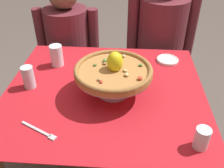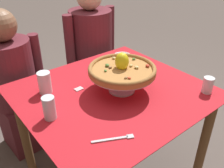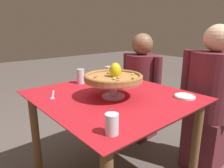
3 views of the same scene
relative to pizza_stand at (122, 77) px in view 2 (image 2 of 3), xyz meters
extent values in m
cylinder|color=brown|center=(0.40, -0.38, -0.47)|extent=(0.06, 0.06, 0.70)
cylinder|color=brown|center=(-0.50, 0.43, -0.47)|extent=(0.06, 0.06, 0.70)
cylinder|color=brown|center=(0.40, 0.43, -0.47)|extent=(0.06, 0.06, 0.70)
cube|color=brown|center=(-0.05, 0.03, -0.11)|extent=(1.02, 0.94, 0.02)
cube|color=red|center=(-0.05, 0.03, -0.09)|extent=(1.06, 0.98, 0.00)
cylinder|color=#B7B7C1|center=(0.00, 0.00, -0.08)|extent=(0.16, 0.16, 0.01)
cylinder|color=#B7B7C1|center=(0.00, 0.00, -0.03)|extent=(0.05, 0.05, 0.10)
cylinder|color=#B7B7C1|center=(0.00, 0.00, 0.03)|extent=(0.38, 0.38, 0.01)
cylinder|color=#AD753D|center=(0.00, 0.00, 0.04)|extent=(0.39, 0.39, 0.02)
torus|color=olive|center=(0.00, 0.00, 0.06)|extent=(0.39, 0.39, 0.02)
ellipsoid|color=tan|center=(0.07, -0.05, 0.06)|extent=(0.03, 0.03, 0.01)
ellipsoid|color=#996B42|center=(-0.05, 0.05, 0.06)|extent=(0.02, 0.02, 0.01)
ellipsoid|color=tan|center=(0.05, 0.13, 0.06)|extent=(0.02, 0.03, 0.01)
ellipsoid|color=#C63D28|center=(0.13, -0.07, 0.06)|extent=(0.03, 0.03, 0.02)
ellipsoid|color=#4C7533|center=(-0.09, 0.03, 0.06)|extent=(0.02, 0.02, 0.01)
ellipsoid|color=#4C7533|center=(-0.05, 0.08, 0.06)|extent=(0.03, 0.03, 0.02)
ellipsoid|color=#996B42|center=(-0.06, -0.10, 0.06)|extent=(0.02, 0.02, 0.01)
ellipsoid|color=#4C7533|center=(0.13, 0.05, 0.06)|extent=(0.03, 0.02, 0.01)
ellipsoid|color=#C63D28|center=(-0.05, -0.11, 0.06)|extent=(0.02, 0.02, 0.01)
ellipsoid|color=tan|center=(0.06, -0.01, 0.06)|extent=(0.02, 0.02, 0.01)
ellipsoid|color=yellow|center=(0.01, 0.01, 0.09)|extent=(0.10, 0.10, 0.11)
cylinder|color=white|center=(-0.36, 0.26, -0.03)|extent=(0.08, 0.08, 0.13)
cylinder|color=silver|center=(-0.36, 0.26, -0.05)|extent=(0.07, 0.07, 0.08)
cylinder|color=silver|center=(-0.45, 0.02, -0.03)|extent=(0.06, 0.06, 0.12)
cylinder|color=silver|center=(-0.45, 0.02, -0.07)|extent=(0.06, 0.06, 0.05)
cylinder|color=white|center=(0.38, -0.33, -0.04)|extent=(0.06, 0.06, 0.10)
cylinder|color=silver|center=(0.38, -0.33, -0.06)|extent=(0.05, 0.05, 0.06)
cylinder|color=white|center=(0.32, 0.36, -0.08)|extent=(0.14, 0.14, 0.01)
torus|color=white|center=(0.32, 0.36, -0.08)|extent=(0.14, 0.14, 0.01)
cube|color=#B7B7C1|center=(-0.32, -0.29, -0.09)|extent=(0.15, 0.09, 0.01)
cube|color=#B7B7C1|center=(-0.24, -0.33, -0.09)|extent=(0.04, 0.04, 0.01)
cube|color=beige|center=(-0.19, 0.17, -0.09)|extent=(0.05, 0.04, 0.00)
cube|color=maroon|center=(-0.41, 0.74, -0.61)|extent=(0.30, 0.33, 0.42)
cylinder|color=maroon|center=(-0.41, 0.74, -0.15)|extent=(0.35, 0.35, 0.50)
sphere|color=brown|center=(-0.41, 0.74, 0.21)|extent=(0.22, 0.22, 0.22)
cylinder|color=maroon|center=(-0.20, 0.75, -0.11)|extent=(0.08, 0.08, 0.42)
cube|color=maroon|center=(0.31, 0.77, -0.58)|extent=(0.30, 0.33, 0.47)
cylinder|color=maroon|center=(0.31, 0.77, -0.08)|extent=(0.38, 0.38, 0.54)
cylinder|color=maroon|center=(0.09, 0.76, -0.04)|extent=(0.08, 0.08, 0.46)
cylinder|color=maroon|center=(0.54, 0.78, -0.04)|extent=(0.08, 0.08, 0.46)
camera|label=1|loc=(0.07, -1.04, 0.71)|focal=40.24mm
camera|label=2|loc=(-0.83, -0.93, 0.69)|focal=39.34mm
camera|label=3|loc=(0.99, -0.85, 0.36)|focal=32.58mm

